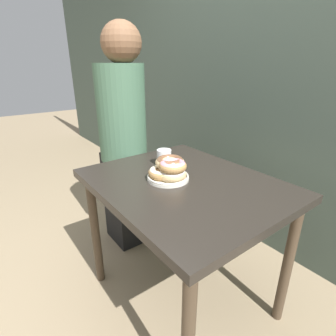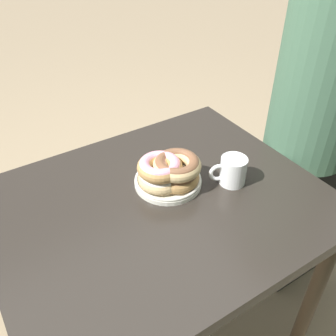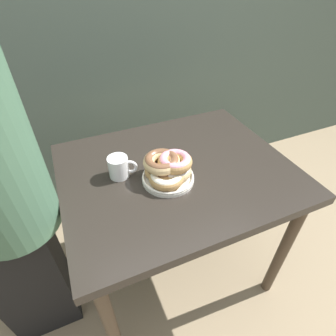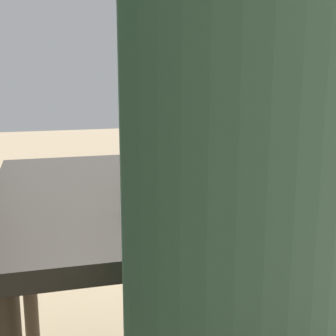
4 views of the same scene
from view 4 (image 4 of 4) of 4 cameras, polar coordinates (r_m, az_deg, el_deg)
dining_table at (r=1.27m, az=-3.08°, el=-6.28°), size 0.95×0.77×0.75m
donut_plate at (r=1.19m, az=-0.29°, el=-0.45°), size 0.21×0.21×0.10m
coffee_mug at (r=1.01m, az=-3.03°, el=-3.05°), size 0.11×0.08×0.09m
person_figure at (r=0.65m, az=8.34°, el=-11.92°), size 0.38×0.30×1.50m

